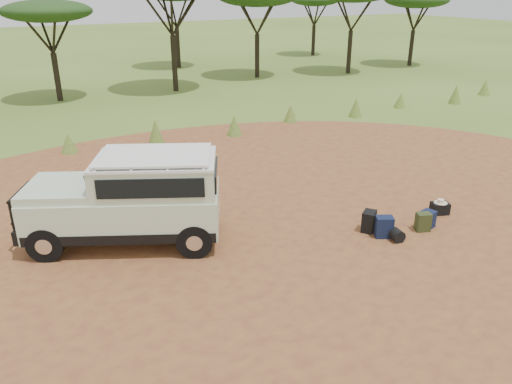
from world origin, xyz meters
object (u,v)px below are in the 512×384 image
walking_staff (144,221)px  backpack_olive (423,222)px  backpack_black (369,221)px  backpack_navy (384,227)px  safari_vehicle (131,201)px  hard_case (440,208)px  duffel_navy (427,220)px

walking_staff → backpack_olive: bearing=-78.7°
backpack_black → backpack_navy: backpack_black is taller
backpack_olive → backpack_navy: bearing=-169.7°
walking_staff → backpack_navy: size_ratio=2.64×
safari_vehicle → walking_staff: safari_vehicle is taller
safari_vehicle → backpack_black: safari_vehicle is taller
hard_case → duffel_navy: bearing=-135.4°
backpack_black → backpack_navy: (0.12, -0.40, -0.00)m
walking_staff → backpack_navy: (5.01, -2.13, -0.39)m
walking_staff → backpack_olive: (6.04, -2.32, -0.42)m
walking_staff → backpack_black: (4.89, -1.73, -0.39)m
safari_vehicle → backpack_navy: (5.16, -2.51, -0.76)m
duffel_navy → safari_vehicle: bearing=145.5°
duffel_navy → backpack_olive: bearing=-172.7°
backpack_navy → duffel_navy: backpack_navy is taller
backpack_navy → duffel_navy: size_ratio=1.18×
duffel_navy → hard_case: duffel_navy is taller
duffel_navy → hard_case: (0.90, 0.42, -0.06)m
backpack_olive → duffel_navy: (0.19, 0.07, -0.01)m
hard_case → backpack_navy: bearing=-152.7°
safari_vehicle → duffel_navy: 6.96m
backpack_black → backpack_olive: 1.30m
walking_staff → hard_case: walking_staff is taller
backpack_navy → backpack_black: bearing=134.6°
walking_staff → duffel_navy: (6.24, -2.26, -0.43)m
backpack_black → hard_case: size_ratio=1.19×
safari_vehicle → backpack_olive: bearing=1.8°
duffel_navy → backpack_navy: bearing=161.8°
backpack_black → hard_case: 2.25m
safari_vehicle → hard_case: (7.29, -2.22, -0.86)m
backpack_black → backpack_navy: size_ratio=1.00×
safari_vehicle → walking_staff: bearing=-43.0°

